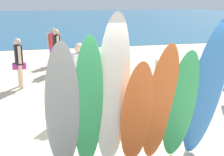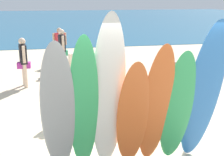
{
  "view_description": "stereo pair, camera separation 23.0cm",
  "coord_description": "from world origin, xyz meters",
  "px_view_note": "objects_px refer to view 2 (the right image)",
  "views": [
    {
      "loc": [
        -1.34,
        -4.77,
        2.87
      ],
      "look_at": [
        0.0,
        1.19,
        1.13
      ],
      "focal_mm": 47.07,
      "sensor_mm": 36.0,
      "label": 1
    },
    {
      "loc": [
        -1.11,
        -4.82,
        2.87
      ],
      "look_at": [
        0.0,
        1.19,
        1.13
      ],
      "focal_mm": 47.07,
      "sensor_mm": 36.0,
      "label": 2
    }
  ],
  "objects_px": {
    "beachgoer_strolling": "(82,73)",
    "beachgoer_midbeach": "(167,78)",
    "surfboard_grey_0": "(58,112)",
    "surfboard_orange_4": "(156,108)",
    "surfboard_white_2": "(108,97)",
    "beachgoer_photographing": "(23,59)",
    "beachgoer_near_rack": "(62,47)",
    "beachgoer_by_water": "(60,43)",
    "surfboard_green_1": "(84,108)",
    "surfboard_blue_6": "(202,96)",
    "surfboard_green_5": "(177,109)",
    "surfboard_orange_3": "(133,117)",
    "surfboard_rack": "(124,128)"
  },
  "relations": [
    {
      "from": "surfboard_white_2",
      "to": "surfboard_green_1",
      "type": "bearing_deg",
      "value": 179.23
    },
    {
      "from": "beachgoer_near_rack",
      "to": "beachgoer_by_water",
      "type": "relative_size",
      "value": 1.05
    },
    {
      "from": "beachgoer_near_rack",
      "to": "surfboard_white_2",
      "type": "bearing_deg",
      "value": -4.46
    },
    {
      "from": "surfboard_orange_4",
      "to": "beachgoer_near_rack",
      "type": "bearing_deg",
      "value": 100.24
    },
    {
      "from": "beachgoer_photographing",
      "to": "beachgoer_near_rack",
      "type": "relative_size",
      "value": 0.97
    },
    {
      "from": "beachgoer_near_rack",
      "to": "beachgoer_strolling",
      "type": "bearing_deg",
      "value": -3.87
    },
    {
      "from": "surfboard_rack",
      "to": "surfboard_white_2",
      "type": "bearing_deg",
      "value": -123.97
    },
    {
      "from": "surfboard_blue_6",
      "to": "beachgoer_midbeach",
      "type": "xyz_separation_m",
      "value": [
        0.37,
        2.51,
        -0.41
      ]
    },
    {
      "from": "surfboard_green_5",
      "to": "beachgoer_strolling",
      "type": "height_order",
      "value": "surfboard_green_5"
    },
    {
      "from": "surfboard_rack",
      "to": "beachgoer_by_water",
      "type": "relative_size",
      "value": 1.76
    },
    {
      "from": "surfboard_white_2",
      "to": "surfboard_orange_4",
      "type": "xyz_separation_m",
      "value": [
        0.77,
        -0.03,
        -0.22
      ]
    },
    {
      "from": "surfboard_green_1",
      "to": "beachgoer_by_water",
      "type": "bearing_deg",
      "value": 90.87
    },
    {
      "from": "beachgoer_strolling",
      "to": "beachgoer_midbeach",
      "type": "xyz_separation_m",
      "value": [
        2.1,
        -0.37,
        -0.14
      ]
    },
    {
      "from": "surfboard_white_2",
      "to": "beachgoer_near_rack",
      "type": "relative_size",
      "value": 1.68
    },
    {
      "from": "surfboard_green_5",
      "to": "beachgoer_near_rack",
      "type": "distance_m",
      "value": 7.17
    },
    {
      "from": "surfboard_rack",
      "to": "surfboard_green_5",
      "type": "distance_m",
      "value": 1.11
    },
    {
      "from": "surfboard_green_5",
      "to": "beachgoer_near_rack",
      "type": "height_order",
      "value": "surfboard_green_5"
    },
    {
      "from": "surfboard_green_1",
      "to": "surfboard_white_2",
      "type": "height_order",
      "value": "surfboard_white_2"
    },
    {
      "from": "surfboard_grey_0",
      "to": "surfboard_orange_4",
      "type": "height_order",
      "value": "surfboard_grey_0"
    },
    {
      "from": "surfboard_rack",
      "to": "surfboard_green_5",
      "type": "xyz_separation_m",
      "value": [
        0.76,
        -0.59,
        0.56
      ]
    },
    {
      "from": "surfboard_rack",
      "to": "surfboard_green_5",
      "type": "relative_size",
      "value": 1.25
    },
    {
      "from": "surfboard_white_2",
      "to": "surfboard_orange_3",
      "type": "height_order",
      "value": "surfboard_white_2"
    },
    {
      "from": "surfboard_grey_0",
      "to": "beachgoer_near_rack",
      "type": "height_order",
      "value": "surfboard_grey_0"
    },
    {
      "from": "beachgoer_photographing",
      "to": "beachgoer_near_rack",
      "type": "height_order",
      "value": "beachgoer_near_rack"
    },
    {
      "from": "beachgoer_photographing",
      "to": "beachgoer_near_rack",
      "type": "bearing_deg",
      "value": -47.72
    },
    {
      "from": "surfboard_green_1",
      "to": "surfboard_blue_6",
      "type": "bearing_deg",
      "value": -3.86
    },
    {
      "from": "surfboard_grey_0",
      "to": "surfboard_orange_4",
      "type": "bearing_deg",
      "value": -1.38
    },
    {
      "from": "surfboard_grey_0",
      "to": "surfboard_white_2",
      "type": "bearing_deg",
      "value": 0.29
    },
    {
      "from": "beachgoer_by_water",
      "to": "surfboard_rack",
      "type": "bearing_deg",
      "value": -94.69
    },
    {
      "from": "surfboard_rack",
      "to": "beachgoer_midbeach",
      "type": "height_order",
      "value": "beachgoer_midbeach"
    },
    {
      "from": "beachgoer_midbeach",
      "to": "surfboard_orange_4",
      "type": "bearing_deg",
      "value": -70.84
    },
    {
      "from": "beachgoer_strolling",
      "to": "beachgoer_by_water",
      "type": "height_order",
      "value": "beachgoer_strolling"
    },
    {
      "from": "beachgoer_by_water",
      "to": "beachgoer_midbeach",
      "type": "height_order",
      "value": "beachgoer_by_water"
    },
    {
      "from": "surfboard_orange_3",
      "to": "surfboard_orange_4",
      "type": "height_order",
      "value": "surfboard_orange_4"
    },
    {
      "from": "surfboard_rack",
      "to": "beachgoer_near_rack",
      "type": "bearing_deg",
      "value": 98.68
    },
    {
      "from": "surfboard_green_1",
      "to": "beachgoer_photographing",
      "type": "relative_size",
      "value": 1.55
    },
    {
      "from": "surfboard_orange_3",
      "to": "beachgoer_near_rack",
      "type": "bearing_deg",
      "value": 100.17
    },
    {
      "from": "surfboard_rack",
      "to": "surfboard_white_2",
      "type": "distance_m",
      "value": 1.09
    },
    {
      "from": "surfboard_rack",
      "to": "surfboard_grey_0",
      "type": "relative_size",
      "value": 1.15
    },
    {
      "from": "surfboard_green_5",
      "to": "beachgoer_midbeach",
      "type": "xyz_separation_m",
      "value": [
        0.76,
        2.43,
        -0.18
      ]
    },
    {
      "from": "surfboard_grey_0",
      "to": "beachgoer_near_rack",
      "type": "bearing_deg",
      "value": 87.74
    },
    {
      "from": "beachgoer_midbeach",
      "to": "surfboard_white_2",
      "type": "bearing_deg",
      "value": -84.28
    },
    {
      "from": "surfboard_green_1",
      "to": "surfboard_blue_6",
      "type": "distance_m",
      "value": 1.93
    },
    {
      "from": "surfboard_blue_6",
      "to": "beachgoer_near_rack",
      "type": "relative_size",
      "value": 1.64
    },
    {
      "from": "beachgoer_strolling",
      "to": "beachgoer_midbeach",
      "type": "bearing_deg",
      "value": -32.53
    },
    {
      "from": "beachgoer_strolling",
      "to": "surfboard_white_2",
      "type": "bearing_deg",
      "value": -108.67
    },
    {
      "from": "surfboard_rack",
      "to": "beachgoer_photographing",
      "type": "height_order",
      "value": "beachgoer_photographing"
    },
    {
      "from": "surfboard_blue_6",
      "to": "beachgoer_by_water",
      "type": "distance_m",
      "value": 8.56
    },
    {
      "from": "surfboard_grey_0",
      "to": "surfboard_blue_6",
      "type": "relative_size",
      "value": 0.89
    },
    {
      "from": "surfboard_rack",
      "to": "beachgoer_strolling",
      "type": "distance_m",
      "value": 2.34
    }
  ]
}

